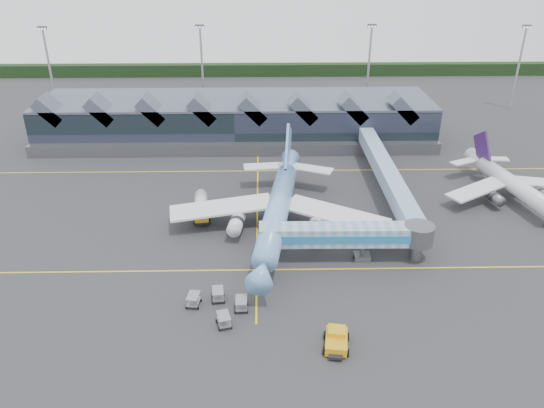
{
  "coord_description": "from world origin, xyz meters",
  "views": [
    {
      "loc": [
        0.93,
        -71.99,
        43.39
      ],
      "look_at": [
        2.43,
        3.17,
        5.0
      ],
      "focal_mm": 35.0,
      "sensor_mm": 36.0,
      "label": 1
    }
  ],
  "objects_px": {
    "regional_jet": "(511,184)",
    "jet_bridge": "(356,236)",
    "main_airliner": "(278,207)",
    "pushback_tug": "(336,340)",
    "fuel_truck": "(201,206)"
  },
  "relations": [
    {
      "from": "regional_jet",
      "to": "jet_bridge",
      "type": "relative_size",
      "value": 1.12
    },
    {
      "from": "jet_bridge",
      "to": "fuel_truck",
      "type": "height_order",
      "value": "jet_bridge"
    },
    {
      "from": "main_airliner",
      "to": "regional_jet",
      "type": "relative_size",
      "value": 1.46
    },
    {
      "from": "main_airliner",
      "to": "pushback_tug",
      "type": "height_order",
      "value": "main_airliner"
    },
    {
      "from": "jet_bridge",
      "to": "regional_jet",
      "type": "bearing_deg",
      "value": 32.5
    },
    {
      "from": "main_airliner",
      "to": "jet_bridge",
      "type": "height_order",
      "value": "main_airliner"
    },
    {
      "from": "regional_jet",
      "to": "pushback_tug",
      "type": "bearing_deg",
      "value": -144.89
    },
    {
      "from": "fuel_truck",
      "to": "pushback_tug",
      "type": "distance_m",
      "value": 38.28
    },
    {
      "from": "main_airliner",
      "to": "pushback_tug",
      "type": "bearing_deg",
      "value": -69.63
    },
    {
      "from": "regional_jet",
      "to": "jet_bridge",
      "type": "distance_m",
      "value": 37.01
    },
    {
      "from": "jet_bridge",
      "to": "fuel_truck",
      "type": "distance_m",
      "value": 28.34
    },
    {
      "from": "regional_jet",
      "to": "jet_bridge",
      "type": "bearing_deg",
      "value": -159.23
    },
    {
      "from": "main_airliner",
      "to": "fuel_truck",
      "type": "relative_size",
      "value": 4.42
    },
    {
      "from": "regional_jet",
      "to": "jet_bridge",
      "type": "xyz_separation_m",
      "value": [
        -31.41,
        -19.55,
        0.93
      ]
    },
    {
      "from": "main_airliner",
      "to": "regional_jet",
      "type": "distance_m",
      "value": 43.68
    }
  ]
}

